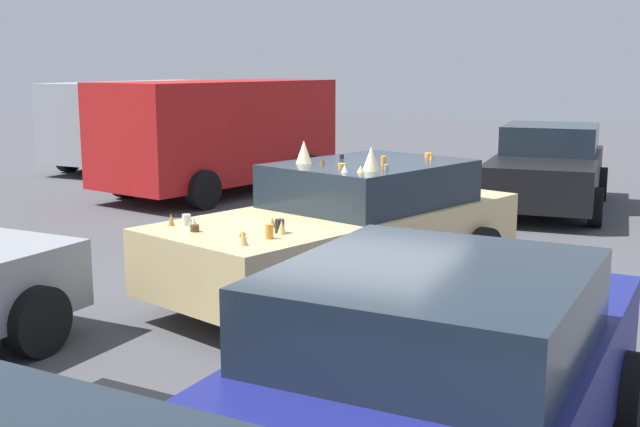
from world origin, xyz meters
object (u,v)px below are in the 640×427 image
parked_sedan_far_left (547,168)px  art_car_decorated (350,227)px  parked_sedan_behind_right (439,379)px  parked_van_behind_left (143,119)px  parked_van_behind_right (219,131)px

parked_sedan_far_left → art_car_decorated: bearing=-14.2°
parked_sedan_far_left → parked_sedan_behind_right: bearing=1.7°
parked_van_behind_left → parked_sedan_far_left: bearing=-98.8°
art_car_decorated → parked_van_behind_right: size_ratio=0.92×
parked_van_behind_right → parked_sedan_far_left: parked_van_behind_right is taller
art_car_decorated → parked_van_behind_left: size_ratio=0.92×
parked_sedan_behind_right → parked_van_behind_left: bearing=45.7°
art_car_decorated → parked_van_behind_right: parked_van_behind_right is taller
parked_sedan_behind_right → parked_sedan_far_left: bearing=8.4°
art_car_decorated → parked_van_behind_left: bearing=-114.5°
parked_van_behind_left → parked_sedan_behind_right: 16.75m
parked_van_behind_right → parked_sedan_behind_right: bearing=-129.6°
parked_van_behind_right → parked_sedan_far_left: size_ratio=1.20×
art_car_decorated → parked_sedan_far_left: 6.59m
art_car_decorated → parked_sedan_far_left: size_ratio=1.10×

